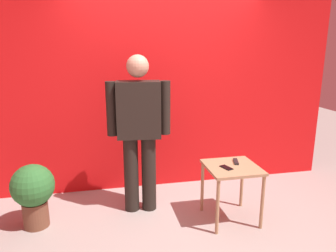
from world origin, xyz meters
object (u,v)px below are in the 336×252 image
(side_table, at_px, (232,174))
(cell_phone, at_px, (226,168))
(standing_person, at_px, (139,127))
(tv_remote, at_px, (236,162))
(potted_plant, at_px, (33,191))

(side_table, height_order, cell_phone, cell_phone)
(side_table, bearing_deg, standing_person, 155.35)
(standing_person, height_order, cell_phone, standing_person)
(standing_person, relative_size, side_table, 2.86)
(tv_remote, bearing_deg, potted_plant, -168.62)
(potted_plant, bearing_deg, cell_phone, -9.56)
(potted_plant, bearing_deg, side_table, -8.05)
(side_table, height_order, tv_remote, tv_remote)
(standing_person, bearing_deg, side_table, -24.65)
(potted_plant, bearing_deg, tv_remote, -5.30)
(side_table, relative_size, tv_remote, 3.67)
(standing_person, distance_m, cell_phone, 1.04)
(side_table, bearing_deg, tv_remote, 48.39)
(side_table, relative_size, cell_phone, 4.33)
(tv_remote, bearing_deg, side_table, -114.93)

